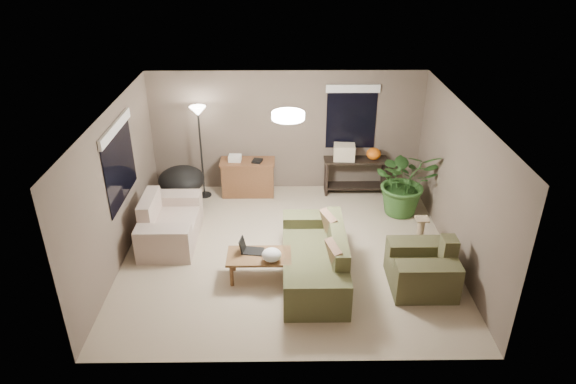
{
  "coord_description": "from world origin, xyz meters",
  "views": [
    {
      "loc": [
        -0.09,
        -7.34,
        4.94
      ],
      "look_at": [
        0.0,
        0.2,
        1.05
      ],
      "focal_mm": 32.0,
      "sensor_mm": 36.0,
      "label": 1
    }
  ],
  "objects_px": {
    "main_sofa": "(316,260)",
    "desk": "(248,177)",
    "armchair": "(423,269)",
    "console_table": "(355,173)",
    "floor_lamp": "(199,122)",
    "loveseat": "(169,225)",
    "papasan_chair": "(182,184)",
    "cat_scratching_post": "(420,232)",
    "houseplant": "(405,188)",
    "coffee_table": "(259,258)"
  },
  "relations": [
    {
      "from": "main_sofa",
      "to": "houseplant",
      "type": "relative_size",
      "value": 1.62
    },
    {
      "from": "loveseat",
      "to": "houseplant",
      "type": "distance_m",
      "value": 4.43
    },
    {
      "from": "main_sofa",
      "to": "papasan_chair",
      "type": "bearing_deg",
      "value": 136.2
    },
    {
      "from": "papasan_chair",
      "to": "main_sofa",
      "type": "bearing_deg",
      "value": -43.8
    },
    {
      "from": "loveseat",
      "to": "floor_lamp",
      "type": "distance_m",
      "value": 2.16
    },
    {
      "from": "armchair",
      "to": "floor_lamp",
      "type": "height_order",
      "value": "floor_lamp"
    },
    {
      "from": "floor_lamp",
      "to": "coffee_table",
      "type": "bearing_deg",
      "value": -66.18
    },
    {
      "from": "coffee_table",
      "to": "floor_lamp",
      "type": "distance_m",
      "value": 3.32
    },
    {
      "from": "floor_lamp",
      "to": "houseplant",
      "type": "xyz_separation_m",
      "value": [
        3.94,
        -0.76,
        -1.07
      ]
    },
    {
      "from": "cat_scratching_post",
      "to": "houseplant",
      "type": "bearing_deg",
      "value": 93.79
    },
    {
      "from": "main_sofa",
      "to": "desk",
      "type": "distance_m",
      "value": 3.11
    },
    {
      "from": "floor_lamp",
      "to": "console_table",
      "type": "bearing_deg",
      "value": 2.03
    },
    {
      "from": "console_table",
      "to": "houseplant",
      "type": "bearing_deg",
      "value": -46.45
    },
    {
      "from": "main_sofa",
      "to": "console_table",
      "type": "xyz_separation_m",
      "value": [
        0.98,
        2.9,
        0.14
      ]
    },
    {
      "from": "armchair",
      "to": "papasan_chair",
      "type": "distance_m",
      "value": 4.9
    },
    {
      "from": "main_sofa",
      "to": "desk",
      "type": "bearing_deg",
      "value": 113.38
    },
    {
      "from": "coffee_table",
      "to": "papasan_chair",
      "type": "bearing_deg",
      "value": 123.51
    },
    {
      "from": "armchair",
      "to": "console_table",
      "type": "bearing_deg",
      "value": 101.44
    },
    {
      "from": "main_sofa",
      "to": "houseplant",
      "type": "bearing_deg",
      "value": 48.4
    },
    {
      "from": "papasan_chair",
      "to": "cat_scratching_post",
      "type": "relative_size",
      "value": 2.36
    },
    {
      "from": "floor_lamp",
      "to": "loveseat",
      "type": "bearing_deg",
      "value": -102.9
    },
    {
      "from": "houseplant",
      "to": "cat_scratching_post",
      "type": "bearing_deg",
      "value": -86.21
    },
    {
      "from": "armchair",
      "to": "loveseat",
      "type": "bearing_deg",
      "value": 161.76
    },
    {
      "from": "loveseat",
      "to": "console_table",
      "type": "xyz_separation_m",
      "value": [
        3.5,
        1.79,
        0.14
      ]
    },
    {
      "from": "console_table",
      "to": "houseplant",
      "type": "distance_m",
      "value": 1.21
    },
    {
      "from": "coffee_table",
      "to": "papasan_chair",
      "type": "xyz_separation_m",
      "value": [
        -1.61,
        2.43,
        0.11
      ]
    },
    {
      "from": "console_table",
      "to": "desk",
      "type": "bearing_deg",
      "value": -178.68
    },
    {
      "from": "floor_lamp",
      "to": "cat_scratching_post",
      "type": "xyz_separation_m",
      "value": [
        4.02,
        -1.85,
        -1.38
      ]
    },
    {
      "from": "coffee_table",
      "to": "cat_scratching_post",
      "type": "relative_size",
      "value": 2.0
    },
    {
      "from": "loveseat",
      "to": "floor_lamp",
      "type": "height_order",
      "value": "floor_lamp"
    },
    {
      "from": "desk",
      "to": "cat_scratching_post",
      "type": "bearing_deg",
      "value": -31.61
    },
    {
      "from": "floor_lamp",
      "to": "desk",
      "type": "bearing_deg",
      "value": 3.78
    },
    {
      "from": "loveseat",
      "to": "papasan_chair",
      "type": "height_order",
      "value": "loveseat"
    },
    {
      "from": "main_sofa",
      "to": "cat_scratching_post",
      "type": "bearing_deg",
      "value": 26.57
    },
    {
      "from": "houseplant",
      "to": "desk",
      "type": "bearing_deg",
      "value": 164.88
    },
    {
      "from": "armchair",
      "to": "console_table",
      "type": "height_order",
      "value": "armchair"
    },
    {
      "from": "armchair",
      "to": "houseplant",
      "type": "distance_m",
      "value": 2.3
    },
    {
      "from": "coffee_table",
      "to": "desk",
      "type": "xyz_separation_m",
      "value": [
        -0.34,
        2.88,
        0.02
      ]
    },
    {
      "from": "floor_lamp",
      "to": "cat_scratching_post",
      "type": "height_order",
      "value": "floor_lamp"
    },
    {
      "from": "loveseat",
      "to": "desk",
      "type": "xyz_separation_m",
      "value": [
        1.29,
        1.74,
        0.08
      ]
    },
    {
      "from": "floor_lamp",
      "to": "cat_scratching_post",
      "type": "distance_m",
      "value": 4.64
    },
    {
      "from": "coffee_table",
      "to": "houseplant",
      "type": "height_order",
      "value": "houseplant"
    },
    {
      "from": "loveseat",
      "to": "desk",
      "type": "height_order",
      "value": "loveseat"
    },
    {
      "from": "armchair",
      "to": "papasan_chair",
      "type": "xyz_separation_m",
      "value": [
        -4.12,
        2.66,
        0.17
      ]
    },
    {
      "from": "main_sofa",
      "to": "floor_lamp",
      "type": "height_order",
      "value": "floor_lamp"
    },
    {
      "from": "houseplant",
      "to": "main_sofa",
      "type": "bearing_deg",
      "value": -131.6
    },
    {
      "from": "floor_lamp",
      "to": "cat_scratching_post",
      "type": "relative_size",
      "value": 3.82
    },
    {
      "from": "loveseat",
      "to": "armchair",
      "type": "height_order",
      "value": "same"
    },
    {
      "from": "armchair",
      "to": "main_sofa",
      "type": "bearing_deg",
      "value": 171.09
    },
    {
      "from": "armchair",
      "to": "floor_lamp",
      "type": "relative_size",
      "value": 0.52
    }
  ]
}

